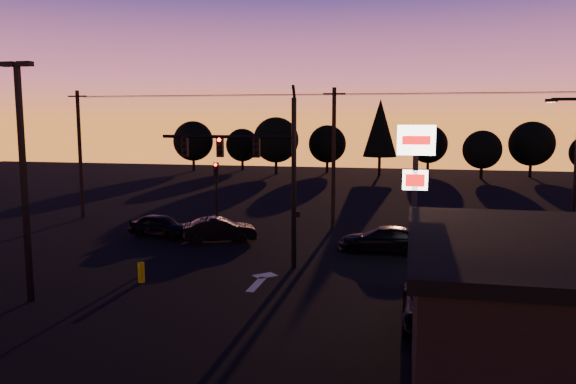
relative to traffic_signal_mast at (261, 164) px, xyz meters
name	(u,v)px	position (x,y,z in m)	size (l,w,h in m)	color
ground	(238,291)	(0.10, -3.99, -4.94)	(120.00, 120.00, 0.00)	black
lane_arrow	(261,280)	(0.60, -2.33, -4.93)	(1.20, 3.10, 0.01)	beige
traffic_signal_mast	(261,164)	(0.00, 0.00, 0.00)	(6.79, 0.52, 8.58)	black
secondary_signal	(216,186)	(-4.90, 7.49, -2.07)	(0.30, 0.31, 4.35)	black
parking_lot_light	(23,166)	(-7.40, -6.99, 0.33)	(1.25, 0.30, 9.14)	black
pylon_sign	(415,172)	(7.10, -2.49, -0.02)	(1.50, 0.28, 6.80)	black
streetlight	(573,178)	(14.01, 1.51, -0.52)	(1.55, 0.35, 8.00)	black
utility_pole_0	(80,154)	(-15.90, 10.01, -0.34)	(1.40, 0.26, 9.00)	black
utility_pole_1	(334,158)	(2.10, 10.01, -0.34)	(1.40, 0.26, 9.00)	black
power_wires	(334,94)	(2.10, 10.01, 3.63)	(36.00, 1.22, 0.07)	black
bollard	(141,273)	(-4.37, -3.76, -4.50)	(0.29, 0.29, 0.87)	#C1C104
tree_0	(193,141)	(-21.90, 46.01, -0.88)	(5.36, 5.36, 6.74)	black
tree_1	(242,145)	(-15.90, 49.01, -1.50)	(4.54, 4.54, 5.71)	black
tree_2	(276,140)	(-9.90, 44.01, -0.57)	(5.77, 5.78, 7.26)	black
tree_3	(327,144)	(-3.90, 48.01, -1.19)	(4.95, 4.95, 6.22)	black
tree_4	(380,128)	(3.10, 45.01, 0.99)	(4.18, 4.18, 9.50)	black
tree_5	(428,144)	(9.10, 50.01, -1.19)	(4.95, 4.95, 6.22)	black
tree_6	(482,150)	(15.10, 44.01, -1.50)	(4.54, 4.54, 5.71)	black
tree_7	(532,144)	(21.10, 47.01, -0.88)	(5.36, 5.36, 6.74)	black
car_left	(161,226)	(-7.66, 5.24, -4.26)	(1.60, 3.98, 1.36)	black
car_mid	(220,230)	(-3.76, 4.74, -4.24)	(1.47, 4.22, 1.39)	black
car_right	(383,239)	(5.58, 4.15, -4.26)	(1.91, 4.69, 1.36)	black
suv_parked	(435,307)	(7.87, -6.35, -4.28)	(2.19, 4.74, 1.32)	black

